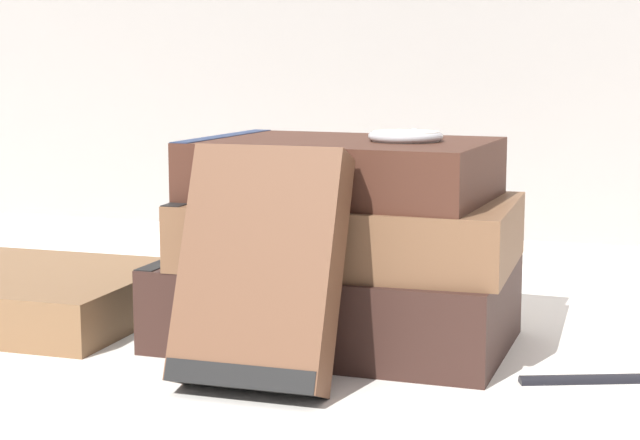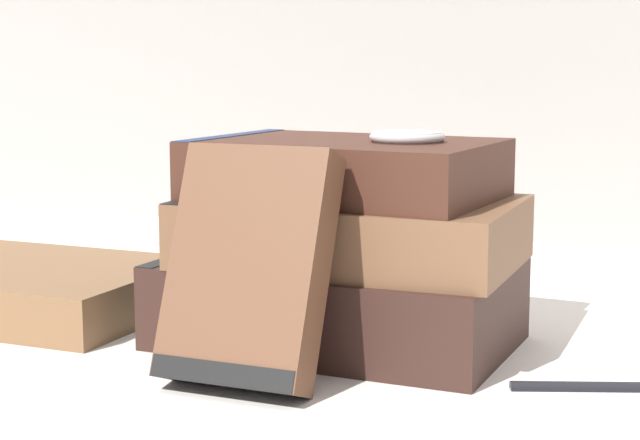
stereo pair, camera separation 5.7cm
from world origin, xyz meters
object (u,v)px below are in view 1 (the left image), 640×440
object	(u,v)px
book_leaning_front	(260,277)
reading_glasses	(353,286)
pocket_watch	(406,136)
book_flat_middle	(343,230)
book_flat_top	(336,169)
fountain_pen	(629,374)
book_flat_bottom	(327,302)

from	to	relation	value
book_leaning_front	reading_glasses	xyz separation A→B (m)	(-0.02, 0.25, -0.06)
book_leaning_front	pocket_watch	world-z (taller)	pocket_watch
book_flat_middle	book_flat_top	distance (m)	0.04
book_flat_middle	book_leaning_front	size ratio (longest dim) A/B	1.54
reading_glasses	fountain_pen	distance (m)	0.28
book_flat_top	fountain_pen	bearing A→B (deg)	-7.58
book_flat_bottom	book_flat_top	world-z (taller)	book_flat_top
pocket_watch	fountain_pen	distance (m)	0.19
reading_glasses	fountain_pen	world-z (taller)	fountain_pen
reading_glasses	pocket_watch	bearing A→B (deg)	-42.19
book_leaning_front	fountain_pen	world-z (taller)	book_leaning_front
reading_glasses	book_flat_top	bearing A→B (deg)	-57.41
book_flat_bottom	fountain_pen	bearing A→B (deg)	-7.41
book_flat_top	fountain_pen	xyz separation A→B (m)	(0.18, -0.04, -0.10)
fountain_pen	book_flat_bottom	bearing A→B (deg)	150.25
reading_glasses	book_flat_bottom	bearing A→B (deg)	-59.10
book_flat_middle	book_flat_top	world-z (taller)	book_flat_top
book_flat_bottom	reading_glasses	distance (m)	0.16
book_flat_top	pocket_watch	size ratio (longest dim) A/B	3.78
book_flat_middle	book_leaning_front	xyz separation A→B (m)	(-0.02, -0.10, -0.01)
pocket_watch	fountain_pen	size ratio (longest dim) A/B	0.41
book_flat_top	reading_glasses	xyz separation A→B (m)	(-0.03, 0.15, -0.11)
pocket_watch	book_leaning_front	bearing A→B (deg)	-116.64
book_leaning_front	fountain_pen	bearing A→B (deg)	20.20
book_flat_top	book_flat_middle	bearing A→B (deg)	-36.09
book_flat_middle	pocket_watch	world-z (taller)	pocket_watch
book_flat_bottom	book_leaning_front	size ratio (longest dim) A/B	1.64
book_leaning_front	book_flat_middle	bearing A→B (deg)	80.55
book_flat_top	reading_glasses	distance (m)	0.18
reading_glasses	fountain_pen	bearing A→B (deg)	-20.31
book_flat_top	book_leaning_front	xyz separation A→B (m)	(-0.01, -0.11, -0.05)
book_flat_top	pocket_watch	bearing A→B (deg)	6.28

